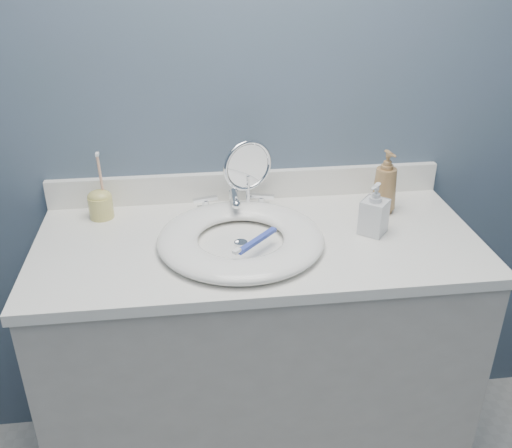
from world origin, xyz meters
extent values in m
cube|color=#4D5D73|center=(0.00, 1.25, 1.20)|extent=(2.20, 0.02, 2.40)
cube|color=#BAB3AA|center=(0.00, 0.97, 0.42)|extent=(1.20, 0.55, 0.85)
cube|color=white|center=(0.00, 0.97, 0.86)|extent=(1.22, 0.57, 0.03)
cube|color=white|center=(0.00, 1.24, 0.93)|extent=(1.22, 0.02, 0.09)
cylinder|color=silver|center=(-0.05, 0.94, 0.88)|extent=(0.04, 0.04, 0.01)
cube|color=silver|center=(-0.05, 1.16, 0.89)|extent=(0.22, 0.05, 0.01)
cylinder|color=silver|center=(-0.05, 1.16, 0.92)|extent=(0.03, 0.03, 0.06)
cylinder|color=silver|center=(-0.05, 1.11, 0.94)|extent=(0.02, 0.09, 0.02)
sphere|color=silver|center=(-0.05, 1.06, 0.94)|extent=(0.03, 0.03, 0.03)
cylinder|color=silver|center=(-0.14, 1.16, 0.90)|extent=(0.02, 0.02, 0.03)
cube|color=silver|center=(-0.14, 1.16, 0.92)|extent=(0.08, 0.03, 0.01)
cylinder|color=silver|center=(0.04, 1.16, 0.90)|extent=(0.02, 0.02, 0.03)
cube|color=silver|center=(0.04, 1.16, 0.92)|extent=(0.08, 0.03, 0.01)
cylinder|color=silver|center=(-0.01, 1.13, 0.89)|extent=(0.09, 0.09, 0.01)
cylinder|color=silver|center=(-0.01, 1.13, 0.94)|extent=(0.01, 0.01, 0.11)
torus|color=silver|center=(-0.01, 1.13, 1.03)|extent=(0.15, 0.07, 0.15)
cylinder|color=white|center=(-0.01, 1.13, 1.03)|extent=(0.12, 0.05, 0.13)
imported|color=olive|center=(0.40, 1.10, 0.98)|extent=(0.09, 0.09, 0.19)
imported|color=silver|center=(0.32, 0.97, 0.95)|extent=(0.10, 0.10, 0.15)
cylinder|color=#CDC066|center=(-0.44, 1.16, 0.91)|extent=(0.07, 0.07, 0.07)
ellipsoid|color=#CDC066|center=(-0.44, 1.16, 0.95)|extent=(0.07, 0.06, 0.04)
cylinder|color=#F2AE89|center=(-0.43, 1.16, 1.01)|extent=(0.01, 0.02, 0.13)
cube|color=white|center=(-0.43, 1.15, 1.08)|extent=(0.01, 0.02, 0.01)
cube|color=#3144B0|center=(-0.01, 0.88, 0.92)|extent=(0.12, 0.12, 0.01)
cube|color=white|center=(-0.07, 0.82, 0.93)|extent=(0.02, 0.02, 0.01)
camera|label=1|loc=(-0.18, -0.39, 1.64)|focal=40.00mm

